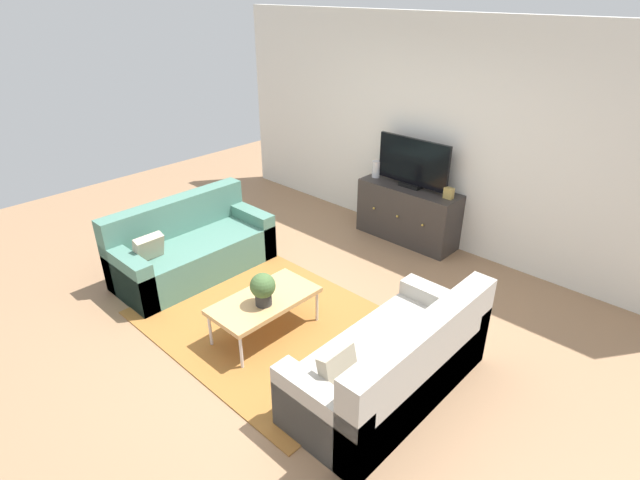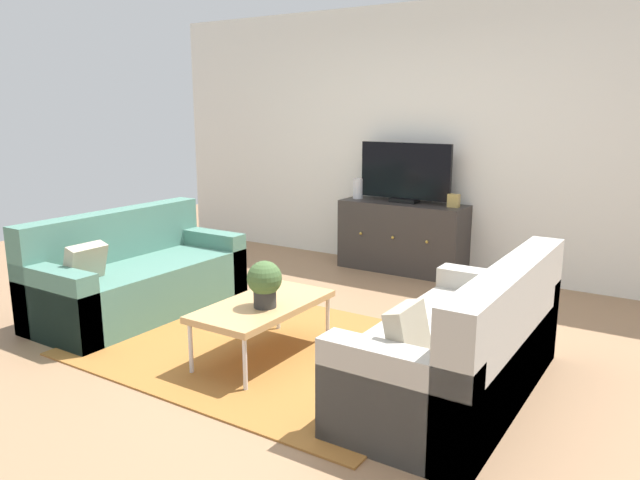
{
  "view_description": "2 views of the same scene",
  "coord_description": "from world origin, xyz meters",
  "px_view_note": "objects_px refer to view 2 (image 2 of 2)",
  "views": [
    {
      "loc": [
        3.05,
        -2.68,
        2.95
      ],
      "look_at": [
        0.0,
        0.54,
        0.66
      ],
      "focal_mm": 27.81,
      "sensor_mm": 36.0,
      "label": 1
    },
    {
      "loc": [
        2.48,
        -3.32,
        1.68
      ],
      "look_at": [
        0.0,
        0.54,
        0.66
      ],
      "focal_mm": 33.79,
      "sensor_mm": 36.0,
      "label": 2
    }
  ],
  "objects_px": {
    "couch_right_side": "(467,353)",
    "glass_vase": "(358,189)",
    "coffee_table": "(263,307)",
    "couch_left_side": "(134,278)",
    "tv_console": "(402,237)",
    "potted_plant": "(265,282)",
    "flat_screen_tv": "(405,173)",
    "mantel_clock": "(454,201)"
  },
  "relations": [
    {
      "from": "potted_plant",
      "to": "tv_console",
      "type": "bearing_deg",
      "value": 95.13
    },
    {
      "from": "couch_right_side",
      "to": "coffee_table",
      "type": "bearing_deg",
      "value": -172.56
    },
    {
      "from": "mantel_clock",
      "to": "potted_plant",
      "type": "bearing_deg",
      "value": -96.54
    },
    {
      "from": "tv_console",
      "to": "mantel_clock",
      "type": "bearing_deg",
      "value": 0.0
    },
    {
      "from": "couch_left_side",
      "to": "glass_vase",
      "type": "relative_size",
      "value": 8.24
    },
    {
      "from": "couch_right_side",
      "to": "glass_vase",
      "type": "relative_size",
      "value": 8.24
    },
    {
      "from": "potted_plant",
      "to": "couch_right_side",
      "type": "bearing_deg",
      "value": 10.48
    },
    {
      "from": "flat_screen_tv",
      "to": "glass_vase",
      "type": "xyz_separation_m",
      "value": [
        -0.53,
        -0.02,
        -0.2
      ]
    },
    {
      "from": "glass_vase",
      "to": "couch_left_side",
      "type": "bearing_deg",
      "value": -108.68
    },
    {
      "from": "couch_left_side",
      "to": "flat_screen_tv",
      "type": "height_order",
      "value": "flat_screen_tv"
    },
    {
      "from": "couch_right_side",
      "to": "potted_plant",
      "type": "xyz_separation_m",
      "value": [
        -1.29,
        -0.24,
        0.28
      ]
    },
    {
      "from": "flat_screen_tv",
      "to": "mantel_clock",
      "type": "height_order",
      "value": "flat_screen_tv"
    },
    {
      "from": "couch_right_side",
      "to": "coffee_table",
      "type": "xyz_separation_m",
      "value": [
        -1.36,
        -0.18,
        0.08
      ]
    },
    {
      "from": "couch_right_side",
      "to": "coffee_table",
      "type": "distance_m",
      "value": 1.37
    },
    {
      "from": "glass_vase",
      "to": "mantel_clock",
      "type": "relative_size",
      "value": 1.64
    },
    {
      "from": "flat_screen_tv",
      "to": "glass_vase",
      "type": "bearing_deg",
      "value": -177.86
    },
    {
      "from": "flat_screen_tv",
      "to": "mantel_clock",
      "type": "distance_m",
      "value": 0.59
    },
    {
      "from": "coffee_table",
      "to": "mantel_clock",
      "type": "xyz_separation_m",
      "value": [
        0.37,
        2.55,
        0.42
      ]
    },
    {
      "from": "couch_right_side",
      "to": "glass_vase",
      "type": "xyz_separation_m",
      "value": [
        -2.06,
        2.37,
        0.54
      ]
    },
    {
      "from": "couch_right_side",
      "to": "mantel_clock",
      "type": "xyz_separation_m",
      "value": [
        -0.99,
        2.37,
        0.5
      ]
    },
    {
      "from": "flat_screen_tv",
      "to": "couch_right_side",
      "type": "bearing_deg",
      "value": -57.44
    },
    {
      "from": "flat_screen_tv",
      "to": "couch_left_side",
      "type": "bearing_deg",
      "value": -119.17
    },
    {
      "from": "coffee_table",
      "to": "glass_vase",
      "type": "distance_m",
      "value": 2.69
    },
    {
      "from": "couch_right_side",
      "to": "glass_vase",
      "type": "height_order",
      "value": "glass_vase"
    },
    {
      "from": "couch_left_side",
      "to": "coffee_table",
      "type": "xyz_separation_m",
      "value": [
        1.51,
        -0.18,
        0.08
      ]
    },
    {
      "from": "couch_left_side",
      "to": "potted_plant",
      "type": "xyz_separation_m",
      "value": [
        1.57,
        -0.24,
        0.28
      ]
    },
    {
      "from": "coffee_table",
      "to": "tv_console",
      "type": "relative_size",
      "value": 0.77
    },
    {
      "from": "couch_left_side",
      "to": "couch_right_side",
      "type": "bearing_deg",
      "value": 0.0
    },
    {
      "from": "coffee_table",
      "to": "flat_screen_tv",
      "type": "height_order",
      "value": "flat_screen_tv"
    },
    {
      "from": "couch_left_side",
      "to": "tv_console",
      "type": "bearing_deg",
      "value": 60.62
    },
    {
      "from": "mantel_clock",
      "to": "couch_left_side",
      "type": "bearing_deg",
      "value": -128.23
    },
    {
      "from": "couch_left_side",
      "to": "couch_right_side",
      "type": "xyz_separation_m",
      "value": [
        2.87,
        0.0,
        0.0
      ]
    },
    {
      "from": "couch_right_side",
      "to": "mantel_clock",
      "type": "relative_size",
      "value": 13.51
    },
    {
      "from": "tv_console",
      "to": "flat_screen_tv",
      "type": "bearing_deg",
      "value": 90.0
    },
    {
      "from": "couch_left_side",
      "to": "flat_screen_tv",
      "type": "xyz_separation_m",
      "value": [
        1.34,
        2.39,
        0.74
      ]
    },
    {
      "from": "couch_right_side",
      "to": "mantel_clock",
      "type": "distance_m",
      "value": 2.62
    },
    {
      "from": "potted_plant",
      "to": "tv_console",
      "type": "relative_size",
      "value": 0.24
    },
    {
      "from": "couch_right_side",
      "to": "flat_screen_tv",
      "type": "height_order",
      "value": "flat_screen_tv"
    },
    {
      "from": "couch_left_side",
      "to": "tv_console",
      "type": "height_order",
      "value": "couch_left_side"
    },
    {
      "from": "couch_right_side",
      "to": "potted_plant",
      "type": "relative_size",
      "value": 5.64
    },
    {
      "from": "glass_vase",
      "to": "potted_plant",
      "type": "bearing_deg",
      "value": -73.61
    },
    {
      "from": "tv_console",
      "to": "mantel_clock",
      "type": "xyz_separation_m",
      "value": [
        0.53,
        0.0,
        0.42
      ]
    }
  ]
}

